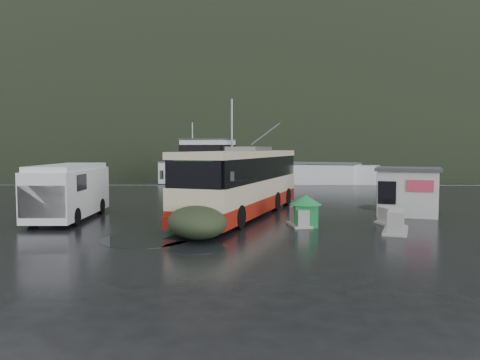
{
  "coord_description": "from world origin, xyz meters",
  "views": [
    {
      "loc": [
        2.39,
        -20.24,
        3.28
      ],
      "look_at": [
        2.15,
        2.38,
        1.7
      ],
      "focal_mm": 35.0,
      "sensor_mm": 36.0,
      "label": 1
    }
  ],
  "objects_px": {
    "white_van": "(70,219)",
    "jersey_barrier_b": "(395,233)",
    "jersey_barrier_c": "(390,225)",
    "ticket_kiosk": "(407,215)",
    "waste_bin_right": "(305,227)",
    "fishing_trawler": "(257,179)",
    "dome_tent": "(197,238)",
    "coach_bus": "(243,215)",
    "waste_bin_left": "(184,228)",
    "jersey_barrier_a": "(299,226)"
  },
  "relations": [
    {
      "from": "white_van",
      "to": "jersey_barrier_b",
      "type": "bearing_deg",
      "value": -14.08
    },
    {
      "from": "white_van",
      "to": "jersey_barrier_c",
      "type": "distance_m",
      "value": 14.25
    },
    {
      "from": "ticket_kiosk",
      "to": "white_van",
      "type": "bearing_deg",
      "value": -155.46
    },
    {
      "from": "waste_bin_right",
      "to": "fishing_trawler",
      "type": "height_order",
      "value": "fishing_trawler"
    },
    {
      "from": "waste_bin_right",
      "to": "dome_tent",
      "type": "xyz_separation_m",
      "value": [
        -4.24,
        -2.53,
        0.0
      ]
    },
    {
      "from": "coach_bus",
      "to": "jersey_barrier_b",
      "type": "bearing_deg",
      "value": -21.02
    },
    {
      "from": "waste_bin_right",
      "to": "fishing_trawler",
      "type": "distance_m",
      "value": 28.59
    },
    {
      "from": "white_van",
      "to": "fishing_trawler",
      "type": "bearing_deg",
      "value": 70.15
    },
    {
      "from": "waste_bin_left",
      "to": "fishing_trawler",
      "type": "distance_m",
      "value": 29.09
    },
    {
      "from": "waste_bin_left",
      "to": "fishing_trawler",
      "type": "height_order",
      "value": "fishing_trawler"
    },
    {
      "from": "dome_tent",
      "to": "ticket_kiosk",
      "type": "height_order",
      "value": "ticket_kiosk"
    },
    {
      "from": "coach_bus",
      "to": "waste_bin_left",
      "type": "xyz_separation_m",
      "value": [
        -2.4,
        -3.75,
        0.0
      ]
    },
    {
      "from": "jersey_barrier_c",
      "to": "fishing_trawler",
      "type": "xyz_separation_m",
      "value": [
        -4.95,
        28.14,
        0.0
      ]
    },
    {
      "from": "ticket_kiosk",
      "to": "jersey_barrier_c",
      "type": "distance_m",
      "value": 3.31
    },
    {
      "from": "dome_tent",
      "to": "waste_bin_left",
      "type": "bearing_deg",
      "value": 108.86
    },
    {
      "from": "coach_bus",
      "to": "white_van",
      "type": "xyz_separation_m",
      "value": [
        -7.94,
        -1.57,
        0.0
      ]
    },
    {
      "from": "waste_bin_left",
      "to": "ticket_kiosk",
      "type": "relative_size",
      "value": 0.52
    },
    {
      "from": "dome_tent",
      "to": "jersey_barrier_c",
      "type": "relative_size",
      "value": 2.05
    },
    {
      "from": "coach_bus",
      "to": "waste_bin_right",
      "type": "height_order",
      "value": "coach_bus"
    },
    {
      "from": "jersey_barrier_a",
      "to": "jersey_barrier_c",
      "type": "bearing_deg",
      "value": 3.84
    },
    {
      "from": "jersey_barrier_a",
      "to": "jersey_barrier_b",
      "type": "distance_m",
      "value": 3.85
    },
    {
      "from": "jersey_barrier_a",
      "to": "waste_bin_right",
      "type": "bearing_deg",
      "value": -33.8
    },
    {
      "from": "white_van",
      "to": "waste_bin_left",
      "type": "xyz_separation_m",
      "value": [
        5.54,
        -2.19,
        0.0
      ]
    },
    {
      "from": "waste_bin_right",
      "to": "waste_bin_left",
      "type": "bearing_deg",
      "value": -176.57
    },
    {
      "from": "jersey_barrier_b",
      "to": "coach_bus",
      "type": "bearing_deg",
      "value": 140.56
    },
    {
      "from": "white_van",
      "to": "waste_bin_right",
      "type": "bearing_deg",
      "value": -10.91
    },
    {
      "from": "waste_bin_left",
      "to": "jersey_barrier_b",
      "type": "bearing_deg",
      "value": -7.47
    },
    {
      "from": "coach_bus",
      "to": "waste_bin_left",
      "type": "height_order",
      "value": "coach_bus"
    },
    {
      "from": "waste_bin_right",
      "to": "fishing_trawler",
      "type": "relative_size",
      "value": 0.06
    },
    {
      "from": "dome_tent",
      "to": "fishing_trawler",
      "type": "bearing_deg",
      "value": 84.62
    },
    {
      "from": "white_van",
      "to": "ticket_kiosk",
      "type": "relative_size",
      "value": 2.04
    },
    {
      "from": "jersey_barrier_a",
      "to": "ticket_kiosk",
      "type": "bearing_deg",
      "value": 29.14
    },
    {
      "from": "waste_bin_right",
      "to": "jersey_barrier_c",
      "type": "bearing_deg",
      "value": 6.57
    },
    {
      "from": "waste_bin_right",
      "to": "dome_tent",
      "type": "relative_size",
      "value": 0.45
    },
    {
      "from": "white_van",
      "to": "fishing_trawler",
      "type": "xyz_separation_m",
      "value": [
        9.23,
        26.67,
        0.0
      ]
    },
    {
      "from": "waste_bin_left",
      "to": "fishing_trawler",
      "type": "bearing_deg",
      "value": 82.72
    },
    {
      "from": "jersey_barrier_b",
      "to": "fishing_trawler",
      "type": "bearing_deg",
      "value": 98.72
    },
    {
      "from": "white_van",
      "to": "ticket_kiosk",
      "type": "height_order",
      "value": "white_van"
    },
    {
      "from": "jersey_barrier_a",
      "to": "jersey_barrier_b",
      "type": "height_order",
      "value": "jersey_barrier_b"
    },
    {
      "from": "jersey_barrier_a",
      "to": "jersey_barrier_b",
      "type": "relative_size",
      "value": 0.86
    },
    {
      "from": "ticket_kiosk",
      "to": "fishing_trawler",
      "type": "height_order",
      "value": "fishing_trawler"
    },
    {
      "from": "dome_tent",
      "to": "white_van",
      "type": "bearing_deg",
      "value": 144.99
    },
    {
      "from": "ticket_kiosk",
      "to": "jersey_barrier_c",
      "type": "xyz_separation_m",
      "value": [
        -1.69,
        -2.84,
        0.0
      ]
    },
    {
      "from": "white_van",
      "to": "jersey_barrier_a",
      "type": "bearing_deg",
      "value": -10.28
    },
    {
      "from": "waste_bin_right",
      "to": "jersey_barrier_a",
      "type": "relative_size",
      "value": 0.88
    },
    {
      "from": "dome_tent",
      "to": "coach_bus",
      "type": "bearing_deg",
      "value": 74.66
    },
    {
      "from": "fishing_trawler",
      "to": "waste_bin_left",
      "type": "bearing_deg",
      "value": -76.04
    },
    {
      "from": "ticket_kiosk",
      "to": "jersey_barrier_b",
      "type": "bearing_deg",
      "value": -94.15
    },
    {
      "from": "jersey_barrier_b",
      "to": "waste_bin_right",
      "type": "bearing_deg",
      "value": 157.14
    },
    {
      "from": "coach_bus",
      "to": "fishing_trawler",
      "type": "bearing_deg",
      "value": 105.49
    }
  ]
}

